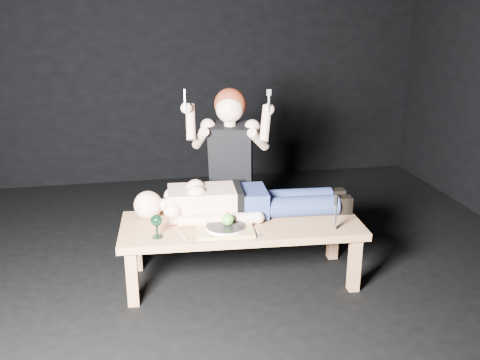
{
  "coord_description": "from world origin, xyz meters",
  "views": [
    {
      "loc": [
        -0.64,
        -3.39,
        1.92
      ],
      "look_at": [
        0.02,
        0.08,
        0.75
      ],
      "focal_mm": 39.82,
      "sensor_mm": 36.0,
      "label": 1
    }
  ],
  "objects_px": {
    "goblet": "(157,226)",
    "table": "(241,251)",
    "carving_knife": "(335,212)",
    "kneeling_woman": "(232,167)",
    "lying_man": "(245,197)",
    "serving_tray": "(225,230)"
  },
  "relations": [
    {
      "from": "goblet",
      "to": "table",
      "type": "bearing_deg",
      "value": 14.04
    },
    {
      "from": "goblet",
      "to": "carving_knife",
      "type": "bearing_deg",
      "value": -4.54
    },
    {
      "from": "kneeling_woman",
      "to": "carving_knife",
      "type": "bearing_deg",
      "value": -40.91
    },
    {
      "from": "table",
      "to": "lying_man",
      "type": "distance_m",
      "value": 0.39
    },
    {
      "from": "carving_knife",
      "to": "table",
      "type": "bearing_deg",
      "value": 161.34
    },
    {
      "from": "table",
      "to": "lying_man",
      "type": "relative_size",
      "value": 1.02
    },
    {
      "from": "goblet",
      "to": "lying_man",
      "type": "bearing_deg",
      "value": 24.66
    },
    {
      "from": "lying_man",
      "to": "goblet",
      "type": "distance_m",
      "value": 0.72
    },
    {
      "from": "lying_man",
      "to": "serving_tray",
      "type": "height_order",
      "value": "lying_man"
    },
    {
      "from": "lying_man",
      "to": "carving_knife",
      "type": "distance_m",
      "value": 0.67
    },
    {
      "from": "carving_knife",
      "to": "goblet",
      "type": "bearing_deg",
      "value": 178.84
    },
    {
      "from": "table",
      "to": "kneeling_woman",
      "type": "bearing_deg",
      "value": 89.79
    },
    {
      "from": "kneeling_woman",
      "to": "goblet",
      "type": "bearing_deg",
      "value": -114.83
    },
    {
      "from": "table",
      "to": "carving_knife",
      "type": "relative_size",
      "value": 6.53
    },
    {
      "from": "table",
      "to": "kneeling_woman",
      "type": "height_order",
      "value": "kneeling_woman"
    },
    {
      "from": "goblet",
      "to": "serving_tray",
      "type": "bearing_deg",
      "value": 1.58
    },
    {
      "from": "serving_tray",
      "to": "goblet",
      "type": "height_order",
      "value": "goblet"
    },
    {
      "from": "goblet",
      "to": "carving_knife",
      "type": "relative_size",
      "value": 0.62
    },
    {
      "from": "lying_man",
      "to": "carving_knife",
      "type": "xyz_separation_m",
      "value": [
        0.54,
        -0.4,
        -0.0
      ]
    },
    {
      "from": "table",
      "to": "serving_tray",
      "type": "xyz_separation_m",
      "value": [
        -0.14,
        -0.14,
        0.24
      ]
    },
    {
      "from": "table",
      "to": "kneeling_woman",
      "type": "distance_m",
      "value": 0.76
    },
    {
      "from": "table",
      "to": "lying_man",
      "type": "bearing_deg",
      "value": 71.91
    }
  ]
}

